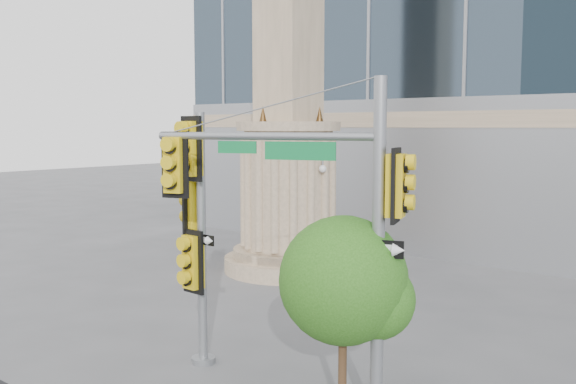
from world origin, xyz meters
The scene contains 4 objects.
monument centered at (-6.00, 9.00, 5.52)m, with size 4.40×4.40×16.60m.
main_signal_pole centered at (1.40, 0.66, 3.56)m, with size 4.30×1.76×5.75m.
secondary_signal_pole centered at (-2.00, 1.04, 3.08)m, with size 0.90×0.70×5.24m.
street_tree centered at (1.79, 0.94, 2.29)m, with size 2.23×2.18×3.48m.
Camera 1 is at (7.68, -7.84, 4.96)m, focal length 40.00 mm.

